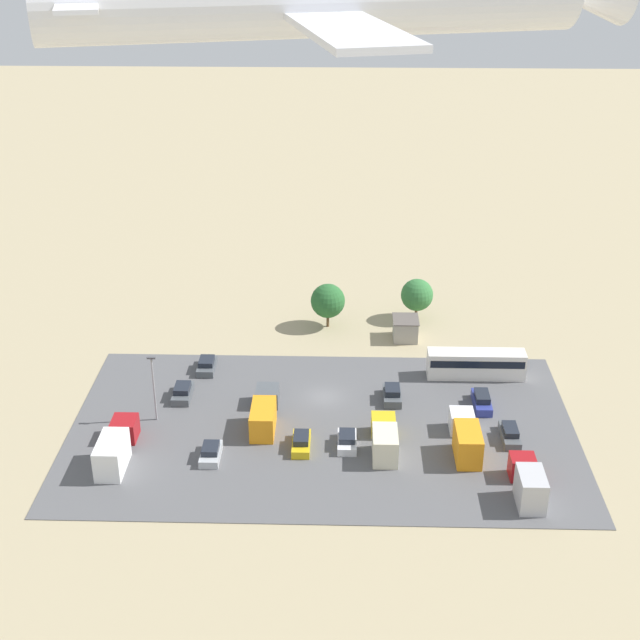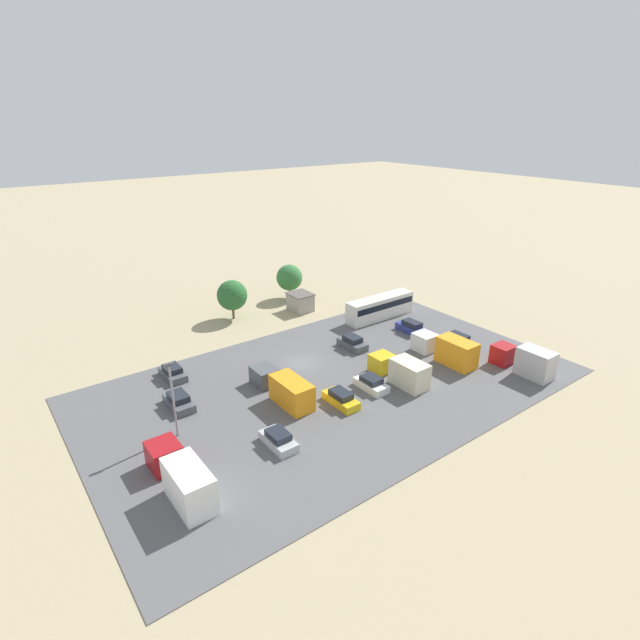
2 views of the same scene
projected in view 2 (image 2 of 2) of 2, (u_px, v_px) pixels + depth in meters
ground_plane at (302, 363)px, 60.47m from camera, size 400.00×400.00×0.00m
parking_lot_surface at (334, 384)px, 55.75m from camera, size 53.05×31.59×0.08m
shed_building at (300, 302)px, 76.30m from camera, size 3.24×3.71×2.75m
bus at (380, 307)px, 73.19m from camera, size 11.24×2.48×3.22m
parked_car_0 at (173, 373)px, 56.78m from camera, size 2.00×4.16×1.46m
parked_car_1 at (371, 384)px, 54.55m from camera, size 1.93×4.04×1.45m
parked_car_2 at (412, 328)px, 68.59m from camera, size 1.78×4.73×1.65m
parked_car_3 at (352, 343)px, 64.04m from camera, size 1.95×4.13×1.63m
parked_car_4 at (458, 340)px, 65.03m from camera, size 1.71×4.61×1.48m
parked_car_5 at (341, 399)px, 51.62m from camera, size 1.81×4.34×1.49m
parked_car_6 at (179, 401)px, 51.12m from camera, size 1.98×4.30×1.51m
parked_car_7 at (278, 440)px, 45.17m from camera, size 1.92×4.04×1.44m
parked_truck_0 at (284, 387)px, 52.42m from camera, size 2.47×9.39×2.83m
parked_truck_1 at (447, 349)px, 60.50m from camera, size 2.47×8.67×3.21m
parked_truck_2 at (182, 477)px, 39.26m from camera, size 2.55×9.31×3.22m
parked_truck_3 at (526, 361)px, 57.63m from camera, size 2.41×7.28×3.31m
parked_truck_4 at (401, 371)px, 55.73m from camera, size 2.48×7.61×2.94m
tree_near_shed at (289, 278)px, 80.62m from camera, size 4.22×4.22×5.61m
tree_apron_mid at (232, 295)px, 72.35m from camera, size 4.42×4.42×5.85m
light_pole_lot_centre at (173, 396)px, 45.17m from camera, size 0.90×0.28×7.60m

